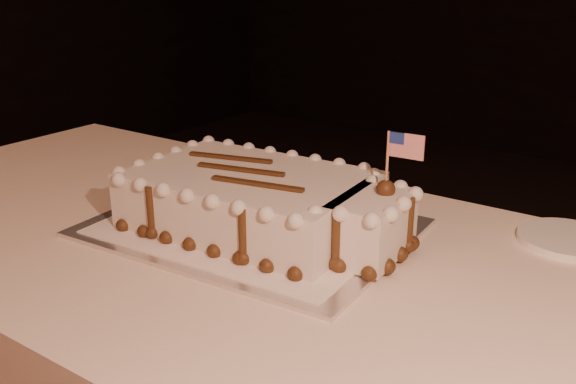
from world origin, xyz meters
The scene contains 4 objects.
cake_board centered at (-0.34, 0.65, 0.75)m, with size 0.53×0.40×0.01m, color silver.
doily centered at (-0.34, 0.65, 0.76)m, with size 0.48×0.36×0.00m, color white.
sheet_cake centered at (-0.31, 0.65, 0.81)m, with size 0.51×0.31×0.20m.
side_plate centered at (0.13, 0.91, 0.76)m, with size 0.16×0.16×0.01m, color white.
Camera 1 is at (0.31, -0.17, 1.20)m, focal length 40.00 mm.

